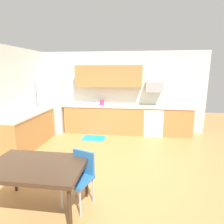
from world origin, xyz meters
TOP-DOWN VIEW (x-y plane):
  - ground_plane at (0.00, 0.00)m, footprint 12.00×12.00m
  - wall_back at (0.00, 2.65)m, footprint 5.80×0.10m
  - cabinet_run_back at (-0.43, 2.30)m, footprint 2.64×0.60m
  - cabinet_run_back_right at (1.94, 2.30)m, footprint 0.91×0.60m
  - cabinet_run_left at (-2.30, 0.80)m, footprint 0.60×2.00m
  - countertop_back at (0.00, 2.30)m, footprint 4.80×0.64m
  - countertop_left at (-2.30, 0.80)m, footprint 0.64×2.00m
  - upper_cabinets_back at (-0.30, 2.43)m, footprint 2.20×0.34m
  - refrigerator at (-2.18, 2.22)m, footprint 0.76×0.70m
  - oven_range at (1.19, 2.30)m, footprint 0.60×0.60m
  - microwave at (1.19, 2.40)m, footprint 0.54×0.36m
  - sink_basin at (-0.74, 2.30)m, footprint 0.48×0.40m
  - sink_faucet at (-0.74, 2.48)m, footprint 0.02×0.02m
  - dining_table at (-0.79, -1.51)m, footprint 1.40×0.90m
  - chair_near_table at (-0.20, -1.29)m, footprint 0.51×0.51m
  - floor_mat at (-0.66, 1.65)m, footprint 0.70×0.50m
  - kettle at (-0.52, 2.35)m, footprint 0.14×0.14m

SIDE VIEW (x-z plane):
  - ground_plane at x=0.00m, z-range 0.00..0.00m
  - floor_mat at x=-0.66m, z-range 0.00..0.01m
  - cabinet_run_back at x=-0.43m, z-range 0.00..0.90m
  - cabinet_run_back_right at x=1.94m, z-range 0.00..0.90m
  - cabinet_run_left at x=-2.30m, z-range 0.00..0.90m
  - oven_range at x=1.19m, z-range 0.00..0.91m
  - chair_near_table at x=-0.20m, z-range 0.08..0.93m
  - dining_table at x=-0.79m, z-range 0.31..1.05m
  - refrigerator at x=-2.18m, z-range 0.00..1.71m
  - sink_basin at x=-0.74m, z-range 0.81..0.95m
  - countertop_back at x=0.00m, z-range 0.90..0.94m
  - countertop_left at x=-2.30m, z-range 0.90..0.94m
  - kettle at x=-0.52m, z-range 0.92..1.12m
  - sink_faucet at x=-0.74m, z-range 0.92..1.16m
  - wall_back at x=0.00m, z-range 0.00..2.70m
  - microwave at x=1.19m, z-range 1.40..1.72m
  - upper_cabinets_back at x=-0.30m, z-range 1.55..2.25m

